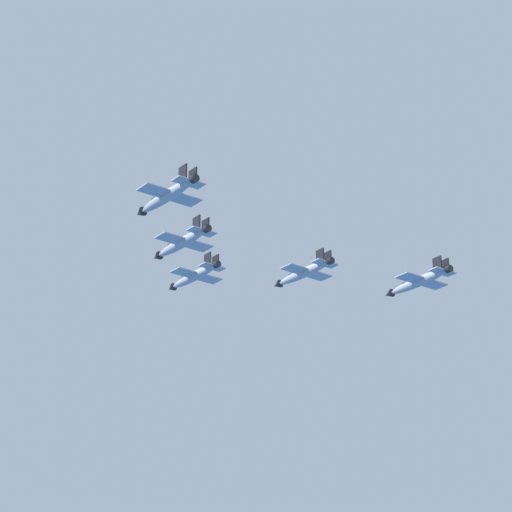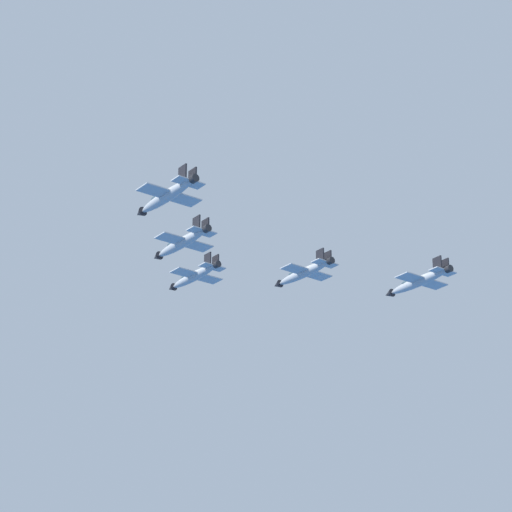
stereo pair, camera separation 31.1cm
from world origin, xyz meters
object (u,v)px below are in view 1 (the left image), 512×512
Objects in this scene: jet_lead at (194,276)px; jet_right_wingman at (304,273)px; jet_left_outer at (167,196)px; jet_right_outer at (419,281)px; jet_left_wingman at (182,242)px.

jet_lead reaches higher than jet_right_wingman.
jet_right_wingman is 50.38m from jet_left_outer.
jet_right_wingman is at bearing 41.00° from jet_right_outer.
jet_left_wingman is 50.40m from jet_right_outer.
jet_right_wingman is at bearing -89.75° from jet_left_wingman.
jet_right_wingman reaches higher than jet_left_outer.
jet_lead is 48.51m from jet_right_outer.
jet_right_wingman is (-5.83, -23.40, -1.25)m from jet_lead.
jet_right_outer is (12.38, -48.78, -2.78)m from jet_left_wingman.
jet_right_wingman is 0.97× the size of jet_right_outer.
jet_right_outer is at bearing -111.16° from jet_left_wingman.
jet_right_wingman is 24.44m from jet_right_outer.
jet_left_outer is at bearing 139.74° from jet_lead.
jet_right_wingman reaches higher than jet_right_outer.
jet_lead is at bearing 41.00° from jet_right_outer.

